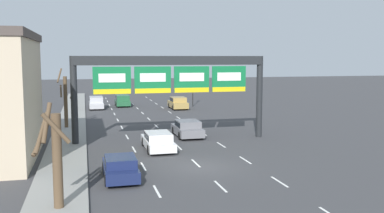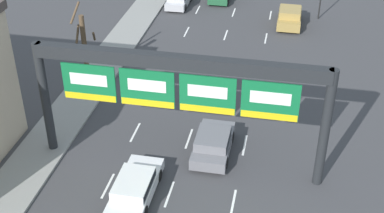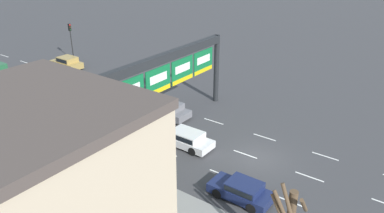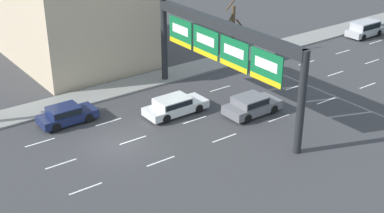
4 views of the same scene
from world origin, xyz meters
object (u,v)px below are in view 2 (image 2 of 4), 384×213
at_px(tree_bare_closest, 84,45).
at_px(car_white, 135,187).
at_px(sign_gantry, 178,83).
at_px(car_gold, 290,16).
at_px(car_grey, 213,143).

bearing_deg(tree_bare_closest, car_white, -58.83).
bearing_deg(sign_gantry, tree_bare_closest, 135.74).
xyz_separation_m(car_gold, tree_bare_closest, (-13.35, -12.55, 1.93)).
relative_size(sign_gantry, car_gold, 3.60).
bearing_deg(car_gold, car_white, -105.67).
xyz_separation_m(sign_gantry, car_gold, (5.00, 20.68, -4.41)).
xyz_separation_m(sign_gantry, car_white, (-1.63, -2.96, -4.52)).
distance_m(sign_gantry, car_white, 5.65).
xyz_separation_m(sign_gantry, car_grey, (1.61, 1.46, -4.48)).
relative_size(car_gold, car_grey, 1.02).
relative_size(car_gold, car_white, 0.91).
bearing_deg(car_gold, tree_bare_closest, -136.76).
distance_m(car_gold, car_grey, 19.52).
relative_size(car_white, car_grey, 1.12).
bearing_deg(tree_bare_closest, sign_gantry, -44.26).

